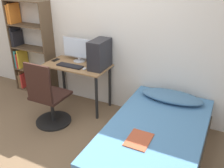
{
  "coord_description": "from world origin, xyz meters",
  "views": [
    {
      "loc": [
        1.8,
        -1.84,
        2.12
      ],
      "look_at": [
        0.53,
        0.72,
        0.75
      ],
      "focal_mm": 40.0,
      "sensor_mm": 36.0,
      "label": 1
    }
  ],
  "objects": [
    {
      "name": "phone",
      "position": [
        -0.72,
        1.17,
        0.73
      ],
      "size": [
        0.07,
        0.14,
        0.01
      ],
      "color": "black",
      "rests_on": "desk"
    },
    {
      "name": "ground_plane",
      "position": [
        0.0,
        0.0,
        0.0
      ],
      "size": [
        14.0,
        14.0,
        0.0
      ],
      "primitive_type": "plane",
      "color": "brown"
    },
    {
      "name": "mouse",
      "position": [
        -0.09,
        1.05,
        0.73
      ],
      "size": [
        0.06,
        0.09,
        0.02
      ],
      "color": "silver",
      "rests_on": "desk"
    },
    {
      "name": "pc_tower",
      "position": [
        0.09,
        1.21,
        0.94
      ],
      "size": [
        0.22,
        0.4,
        0.43
      ],
      "color": "#232328",
      "rests_on": "desk"
    },
    {
      "name": "bookshelf",
      "position": [
        -1.42,
        1.28,
        0.78
      ],
      "size": [
        0.77,
        0.28,
        1.62
      ],
      "color": "brown",
      "rests_on": "ground_plane"
    },
    {
      "name": "office_chair",
      "position": [
        -0.37,
        0.51,
        0.38
      ],
      "size": [
        0.52,
        0.52,
        0.98
      ],
      "color": "black",
      "rests_on": "ground_plane"
    },
    {
      "name": "bed",
      "position": [
        1.21,
        0.48,
        0.23
      ],
      "size": [
        1.09,
        1.88,
        0.46
      ],
      "color": "#4C3D2D",
      "rests_on": "ground_plane"
    },
    {
      "name": "keyboard",
      "position": [
        -0.35,
        1.05,
        0.73
      ],
      "size": [
        0.42,
        0.13,
        0.02
      ],
      "color": "black",
      "rests_on": "desk"
    },
    {
      "name": "monitor",
      "position": [
        -0.35,
        1.31,
        0.92
      ],
      "size": [
        0.58,
        0.19,
        0.38
      ],
      "color": "#B7B7BC",
      "rests_on": "desk"
    },
    {
      "name": "pillow",
      "position": [
        1.21,
        1.16,
        0.52
      ],
      "size": [
        0.83,
        0.36,
        0.11
      ],
      "color": "teal",
      "rests_on": "bed"
    },
    {
      "name": "wall_back",
      "position": [
        0.0,
        1.45,
        1.25
      ],
      "size": [
        8.0,
        0.05,
        2.5
      ],
      "color": "silver",
      "rests_on": "ground_plane"
    },
    {
      "name": "desk",
      "position": [
        -0.29,
        1.16,
        0.6
      ],
      "size": [
        1.01,
        0.53,
        0.72
      ],
      "color": "#997047",
      "rests_on": "ground_plane"
    },
    {
      "name": "magazine",
      "position": [
        1.12,
        0.16,
        0.47
      ],
      "size": [
        0.24,
        0.32,
        0.01
      ],
      "color": "#B24C2D",
      "rests_on": "bed"
    }
  ]
}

